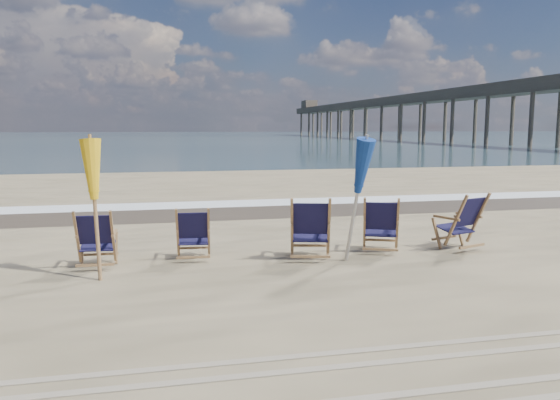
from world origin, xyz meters
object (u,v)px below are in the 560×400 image
(beach_chair_0, at_px, (113,239))
(fishing_pier, at_px, (416,111))
(umbrella_yellow, at_px, (94,177))
(beach_chair_1, at_px, (209,234))
(beach_chair_3, at_px, (398,226))
(beach_chair_4, at_px, (478,220))
(umbrella_blue, at_px, (356,169))
(beach_chair_2, at_px, (329,229))

(beach_chair_0, distance_m, fishing_pier, 83.22)
(beach_chair_0, relative_size, umbrella_yellow, 0.47)
(beach_chair_1, height_order, umbrella_yellow, umbrella_yellow)
(beach_chair_0, relative_size, fishing_pier, 0.01)
(umbrella_yellow, relative_size, fishing_pier, 0.01)
(beach_chair_0, distance_m, beach_chair_1, 1.48)
(beach_chair_1, bearing_deg, beach_chair_3, -179.52)
(beach_chair_4, height_order, umbrella_blue, umbrella_blue)
(beach_chair_0, relative_size, beach_chair_1, 1.04)
(beach_chair_0, bearing_deg, umbrella_yellow, 74.48)
(umbrella_blue, bearing_deg, umbrella_yellow, -179.59)
(beach_chair_1, distance_m, beach_chair_2, 1.94)
(umbrella_yellow, relative_size, umbrella_blue, 0.98)
(beach_chair_2, bearing_deg, umbrella_yellow, 18.81)
(beach_chair_2, relative_size, beach_chair_4, 1.03)
(umbrella_yellow, distance_m, fishing_pier, 83.73)
(beach_chair_2, distance_m, fishing_pier, 81.88)
(umbrella_yellow, bearing_deg, beach_chair_4, 5.17)
(beach_chair_1, xyz_separation_m, fishing_pier, (39.28, 72.26, 4.20))
(umbrella_blue, bearing_deg, fishing_pier, 63.08)
(fishing_pier, bearing_deg, beach_chair_0, -119.36)
(beach_chair_4, bearing_deg, beach_chair_0, -18.79)
(beach_chair_2, distance_m, umbrella_yellow, 3.66)
(beach_chair_2, xyz_separation_m, umbrella_blue, (0.35, -0.23, 0.97))
(beach_chair_1, bearing_deg, fishing_pier, -113.79)
(beach_chair_0, height_order, beach_chair_1, beach_chair_0)
(beach_chair_1, relative_size, fishing_pier, 0.01)
(beach_chair_3, bearing_deg, umbrella_yellow, 27.76)
(beach_chair_1, bearing_deg, umbrella_yellow, 28.40)
(beach_chair_1, height_order, umbrella_blue, umbrella_blue)
(beach_chair_1, height_order, beach_chair_3, beach_chair_3)
(beach_chair_2, height_order, umbrella_yellow, umbrella_yellow)
(beach_chair_2, bearing_deg, fishing_pier, -102.52)
(beach_chair_4, distance_m, umbrella_yellow, 6.49)
(beach_chair_3, relative_size, umbrella_blue, 0.49)
(beach_chair_1, bearing_deg, umbrella_blue, 167.47)
(beach_chair_1, distance_m, beach_chair_4, 4.75)
(beach_chair_3, height_order, fishing_pier, fishing_pier)
(umbrella_yellow, bearing_deg, umbrella_blue, 0.41)
(beach_chair_2, relative_size, fishing_pier, 0.01)
(beach_chair_4, bearing_deg, umbrella_yellow, -13.97)
(beach_chair_4, bearing_deg, fishing_pier, -134.64)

